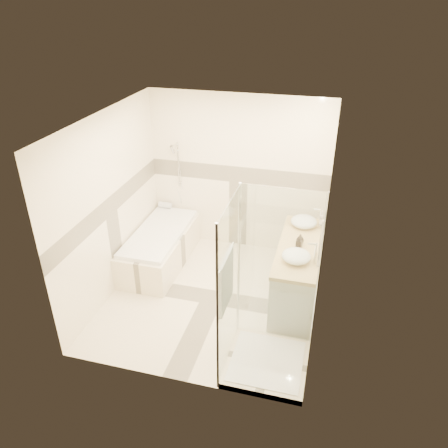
% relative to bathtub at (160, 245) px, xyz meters
% --- Properties ---
extents(room, '(2.82, 3.02, 2.52)m').
position_rel_bathtub_xyz_m(room, '(1.08, -0.64, 0.95)').
color(room, '#F1E2C0').
rests_on(room, ground).
extents(bathtub, '(0.75, 1.70, 0.56)m').
position_rel_bathtub_xyz_m(bathtub, '(0.00, 0.00, 0.00)').
color(bathtub, '#F6E7C5').
rests_on(bathtub, ground).
extents(vanity, '(0.58, 1.62, 0.85)m').
position_rel_bathtub_xyz_m(vanity, '(2.15, -0.35, 0.12)').
color(vanity, white).
rests_on(vanity, ground).
extents(shower_enclosure, '(0.96, 0.93, 2.04)m').
position_rel_bathtub_xyz_m(shower_enclosure, '(1.86, -1.62, 0.20)').
color(shower_enclosure, '#F6E7C5').
rests_on(shower_enclosure, ground).
extents(vessel_sink_near, '(0.37, 0.37, 0.15)m').
position_rel_bathtub_xyz_m(vessel_sink_near, '(2.13, 0.18, 0.62)').
color(vessel_sink_near, white).
rests_on(vessel_sink_near, vanity).
extents(vessel_sink_far, '(0.36, 0.36, 0.14)m').
position_rel_bathtub_xyz_m(vessel_sink_far, '(2.13, -0.74, 0.61)').
color(vessel_sink_far, white).
rests_on(vessel_sink_far, vanity).
extents(faucet_near, '(0.13, 0.03, 0.31)m').
position_rel_bathtub_xyz_m(faucet_near, '(2.34, 0.18, 0.72)').
color(faucet_near, silver).
rests_on(faucet_near, vanity).
extents(faucet_far, '(0.12, 0.03, 0.29)m').
position_rel_bathtub_xyz_m(faucet_far, '(2.35, -0.74, 0.71)').
color(faucet_far, silver).
rests_on(faucet_far, vanity).
extents(amenity_bottle_a, '(0.09, 0.09, 0.16)m').
position_rel_bathtub_xyz_m(amenity_bottle_a, '(2.13, -0.41, 0.62)').
color(amenity_bottle_a, black).
rests_on(amenity_bottle_a, vanity).
extents(amenity_bottle_b, '(0.12, 0.12, 0.13)m').
position_rel_bathtub_xyz_m(amenity_bottle_b, '(2.13, -0.29, 0.61)').
color(amenity_bottle_b, black).
rests_on(amenity_bottle_b, vanity).
extents(folded_towels, '(0.19, 0.25, 0.07)m').
position_rel_bathtub_xyz_m(folded_towels, '(2.13, 0.28, 0.58)').
color(folded_towels, silver).
rests_on(folded_towels, vanity).
extents(rolled_towel, '(0.22, 0.10, 0.10)m').
position_rel_bathtub_xyz_m(rolled_towel, '(-0.20, 0.77, 0.30)').
color(rolled_towel, silver).
rests_on(rolled_towel, bathtub).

